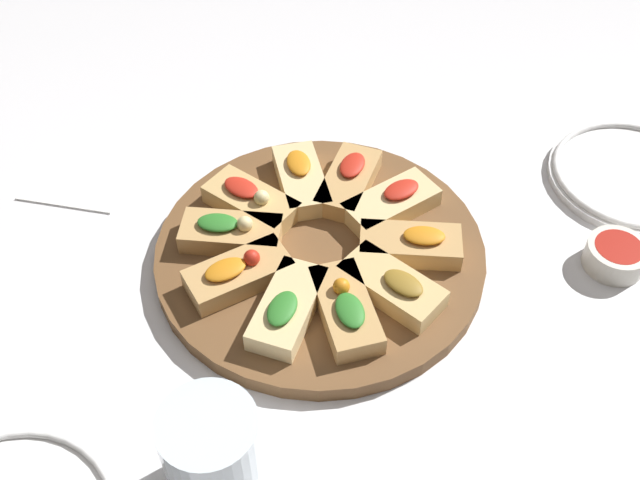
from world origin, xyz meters
The scene contains 16 objects.
ground_plane centered at (0.00, 0.00, 0.00)m, with size 3.00×3.00×0.00m, color white.
serving_board centered at (0.00, 0.00, 0.01)m, with size 0.36×0.36×0.02m, color brown.
focaccia_slice_0 centered at (-0.08, -0.06, 0.03)m, with size 0.12×0.10×0.03m.
focaccia_slice_1 centered at (-0.03, -0.09, 0.03)m, with size 0.08×0.12×0.03m.
focaccia_slice_2 centered at (0.02, -0.10, 0.03)m, with size 0.07×0.12×0.03m.
focaccia_slice_3 centered at (0.08, -0.06, 0.03)m, with size 0.12×0.11×0.04m.
focaccia_slice_4 centered at (0.10, -0.01, 0.03)m, with size 0.11×0.06×0.04m.
focaccia_slice_5 centered at (0.09, 0.05, 0.03)m, with size 0.12×0.10×0.04m.
focaccia_slice_6 centered at (0.03, 0.09, 0.03)m, with size 0.08×0.12×0.03m.
focaccia_slice_7 centered at (-0.03, 0.09, 0.03)m, with size 0.08×0.12×0.04m.
focaccia_slice_8 centered at (-0.08, 0.06, 0.03)m, with size 0.12×0.11×0.03m.
focaccia_slice_9 centered at (-0.10, 0.01, 0.03)m, with size 0.11×0.06×0.03m.
plate_left centered at (-0.38, -0.13, 0.01)m, with size 0.20×0.20×0.02m.
water_glass centered at (0.09, 0.27, 0.05)m, with size 0.08×0.08×0.11m, color silver.
napkin_stack centered at (0.30, -0.13, 0.00)m, with size 0.12×0.10×0.01m, color white.
dipping_bowl centered at (-0.33, 0.01, 0.02)m, with size 0.07×0.07×0.03m.
Camera 1 is at (-0.01, 0.55, 0.63)m, focal length 42.00 mm.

